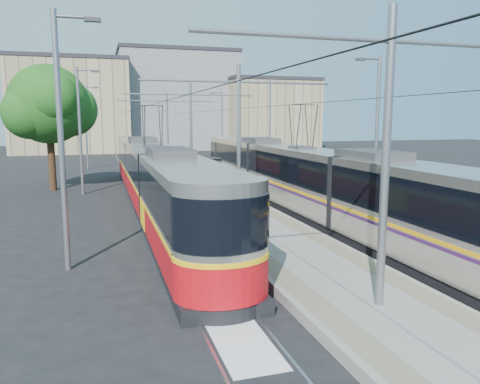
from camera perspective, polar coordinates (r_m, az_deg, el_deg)
name	(u,v)px	position (r m, az deg, el deg)	size (l,w,h in m)	color
ground	(309,267)	(15.61, 8.37, -9.05)	(160.00, 160.00, 0.00)	black
platform	(200,189)	(31.42, -4.85, 0.36)	(4.00, 50.00, 0.30)	gray
tactile_strip_left	(179,188)	(31.14, -7.47, 0.53)	(0.70, 50.00, 0.01)	gray
tactile_strip_right	(221,186)	(31.73, -2.29, 0.75)	(0.70, 50.00, 0.01)	gray
rails	(200,191)	(31.44, -4.85, 0.12)	(8.71, 70.00, 0.03)	gray
track_arrow	(226,317)	(11.79, -1.71, -15.00)	(1.20, 5.00, 0.01)	silver
tram_left	(154,176)	(25.80, -10.45, 1.88)	(2.43, 31.13, 5.50)	black
tram_right	(302,176)	(24.41, 7.52, 1.91)	(2.43, 32.31, 5.50)	black
catenary	(209,124)	(28.30, -3.76, 8.33)	(9.20, 70.00, 7.00)	slate
street_lamps	(188,127)	(35.01, -6.31, 7.83)	(15.18, 38.22, 8.00)	slate
shelter	(216,176)	(27.42, -2.94, 1.93)	(0.79, 1.11, 2.24)	black
tree	(54,106)	(34.18, -21.72, 9.72)	(5.76, 5.33, 8.37)	#382314
building_left	(71,106)	(73.53, -19.87, 9.84)	(16.32, 12.24, 13.40)	tan
building_centre	(176,101)	(78.46, -7.80, 10.95)	(18.36, 14.28, 15.49)	gray
building_right	(269,114)	(76.14, 3.57, 9.45)	(14.28, 10.20, 11.15)	tan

